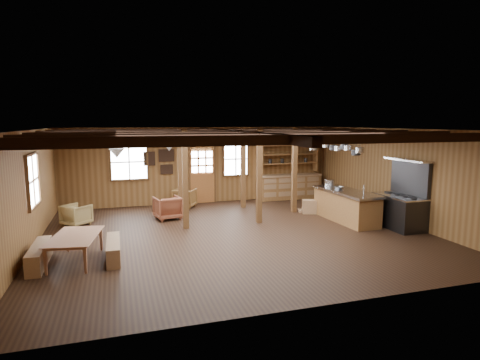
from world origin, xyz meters
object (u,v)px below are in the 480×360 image
object	(u,v)px
commercial_range	(401,206)
armchair_c	(76,215)
dining_table	(77,249)
armchair_a	(168,208)
armchair_b	(185,198)
kitchen_island	(346,205)

from	to	relation	value
commercial_range	armchair_c	distance (m)	9.35
dining_table	armchair_a	world-z (taller)	armchair_a
commercial_range	armchair_b	bearing A→B (deg)	140.11
kitchen_island	armchair_a	bearing A→B (deg)	157.88
dining_table	armchair_a	bearing A→B (deg)	-25.54
dining_table	kitchen_island	bearing A→B (deg)	-69.14
kitchen_island	armchair_a	world-z (taller)	kitchen_island
armchair_c	dining_table	bearing A→B (deg)	140.11
kitchen_island	armchair_b	size ratio (longest dim) A/B	3.48
dining_table	armchair_c	xyz separation A→B (m)	(-0.30, 3.32, 0.02)
commercial_range	armchair_a	distance (m)	6.90
armchair_b	kitchen_island	bearing A→B (deg)	172.00
commercial_range	armchair_c	bearing A→B (deg)	161.33
armchair_b	armchair_a	bearing A→B (deg)	92.85
kitchen_island	dining_table	bearing A→B (deg)	-171.31
kitchen_island	armchair_c	xyz separation A→B (m)	(-7.80, 1.83, -0.17)
armchair_b	armchair_c	size ratio (longest dim) A/B	1.06
armchair_a	armchair_c	size ratio (longest dim) A/B	1.13
armchair_a	armchair_b	size ratio (longest dim) A/B	1.06
kitchen_island	dining_table	size ratio (longest dim) A/B	1.54
commercial_range	armchair_c	size ratio (longest dim) A/B	2.86
dining_table	armchair_a	size ratio (longest dim) A/B	2.12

